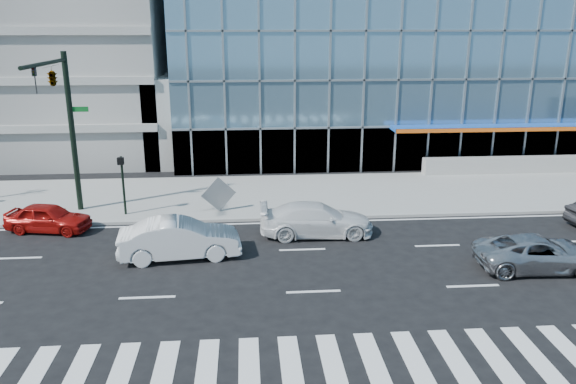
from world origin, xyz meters
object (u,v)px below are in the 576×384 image
object	(u,v)px
red_sedan	(48,218)
ped_signal_post	(122,176)
white_suv	(316,219)
silver_suv	(538,253)
white_sedan	(180,239)
tilted_panel	(219,194)
traffic_signal	(59,96)

from	to	relation	value
red_sedan	ped_signal_post	bearing A→B (deg)	-50.36
white_suv	silver_suv	bearing A→B (deg)	-117.08
white_sedan	tilted_panel	world-z (taller)	tilted_panel
traffic_signal	tilted_panel	bearing A→B (deg)	4.08
traffic_signal	ped_signal_post	size ratio (longest dim) A/B	2.67
red_sedan	tilted_panel	world-z (taller)	tilted_panel
silver_suv	tilted_panel	bearing A→B (deg)	61.45
white_suv	tilted_panel	size ratio (longest dim) A/B	4.00
silver_suv	ped_signal_post	bearing A→B (deg)	69.08
silver_suv	white_suv	world-z (taller)	white_suv
silver_suv	tilted_panel	distance (m)	15.07
traffic_signal	silver_suv	size ratio (longest dim) A/B	1.64
ped_signal_post	red_sedan	world-z (taller)	ped_signal_post
white_sedan	tilted_panel	xyz separation A→B (m)	(1.39, 5.50, 0.24)
ped_signal_post	red_sedan	bearing A→B (deg)	-151.38
white_suv	ped_signal_post	bearing A→B (deg)	72.00
traffic_signal	tilted_panel	distance (m)	8.84
traffic_signal	white_suv	world-z (taller)	traffic_signal
traffic_signal	ped_signal_post	bearing A→B (deg)	8.52
white_sedan	red_sedan	distance (m)	7.45
white_suv	red_sedan	world-z (taller)	white_suv
white_suv	white_sedan	distance (m)	6.37
red_sedan	traffic_signal	bearing A→B (deg)	-15.96
ped_signal_post	tilted_panel	bearing A→B (deg)	1.70
ped_signal_post	silver_suv	world-z (taller)	ped_signal_post
traffic_signal	silver_suv	world-z (taller)	traffic_signal
ped_signal_post	traffic_signal	bearing A→B (deg)	-171.48
traffic_signal	tilted_panel	world-z (taller)	traffic_signal
traffic_signal	red_sedan	bearing A→B (deg)	-116.99
tilted_panel	ped_signal_post	bearing A→B (deg)	164.76
white_suv	tilted_panel	distance (m)	5.71
white_suv	tilted_panel	xyz separation A→B (m)	(-4.61, 3.35, 0.31)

